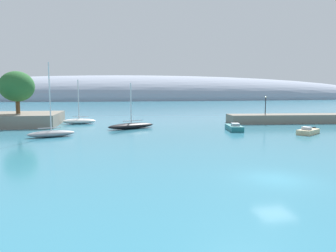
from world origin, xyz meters
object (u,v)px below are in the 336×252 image
at_px(sailboat_white_outer_mooring, 79,121).
at_px(motorboat_sand_foreground, 308,131).
at_px(harbor_lamp_post, 266,103).
at_px(motorboat_teal_outer, 234,128).
at_px(tree_clump_shore, 17,87).
at_px(sailboat_black_mid_mooring, 131,126).
at_px(sailboat_grey_near_shore, 51,133).

distance_m(sailboat_white_outer_mooring, motorboat_sand_foreground, 38.07).
bearing_deg(harbor_lamp_post, motorboat_teal_outer, -137.72).
bearing_deg(motorboat_sand_foreground, tree_clump_shore, -57.85).
height_order(tree_clump_shore, motorboat_teal_outer, tree_clump_shore).
relative_size(tree_clump_shore, sailboat_black_mid_mooring, 0.88).
bearing_deg(sailboat_white_outer_mooring, motorboat_teal_outer, 152.15).
height_order(sailboat_black_mid_mooring, motorboat_teal_outer, sailboat_black_mid_mooring).
bearing_deg(harbor_lamp_post, tree_clump_shore, 175.45).
xyz_separation_m(sailboat_black_mid_mooring, harbor_lamp_post, (24.73, 3.61, 3.28)).
bearing_deg(motorboat_teal_outer, tree_clump_shore, -100.44).
relative_size(motorboat_teal_outer, harbor_lamp_post, 1.61).
bearing_deg(tree_clump_shore, sailboat_grey_near_shore, -60.71).
bearing_deg(sailboat_black_mid_mooring, motorboat_sand_foreground, 131.76).
bearing_deg(tree_clump_shore, motorboat_teal_outer, -19.61).
height_order(sailboat_grey_near_shore, harbor_lamp_post, sailboat_grey_near_shore).
distance_m(sailboat_black_mid_mooring, motorboat_sand_foreground, 26.09).
relative_size(sailboat_black_mid_mooring, motorboat_teal_outer, 1.48).
height_order(sailboat_black_mid_mooring, motorboat_sand_foreground, sailboat_black_mid_mooring).
height_order(sailboat_black_mid_mooring, sailboat_white_outer_mooring, sailboat_white_outer_mooring).
height_order(sailboat_grey_near_shore, sailboat_white_outer_mooring, sailboat_grey_near_shore).
bearing_deg(motorboat_teal_outer, sailboat_black_mid_mooring, -99.10).
bearing_deg(harbor_lamp_post, sailboat_black_mid_mooring, -171.69).
bearing_deg(sailboat_white_outer_mooring, sailboat_grey_near_shore, 85.29).
relative_size(sailboat_black_mid_mooring, harbor_lamp_post, 2.39).
distance_m(tree_clump_shore, motorboat_sand_foreground, 46.49).
bearing_deg(sailboat_grey_near_shore, sailboat_black_mid_mooring, 15.75).
bearing_deg(sailboat_black_mid_mooring, tree_clump_shore, -45.15).
xyz_separation_m(sailboat_black_mid_mooring, sailboat_white_outer_mooring, (-8.92, 8.83, 0.05)).
xyz_separation_m(tree_clump_shore, sailboat_black_mid_mooring, (18.70, -7.06, -6.19)).
bearing_deg(tree_clump_shore, motorboat_sand_foreground, -22.44).
distance_m(motorboat_sand_foreground, harbor_lamp_post, 14.56).
bearing_deg(motorboat_sand_foreground, sailboat_white_outer_mooring, -65.96).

